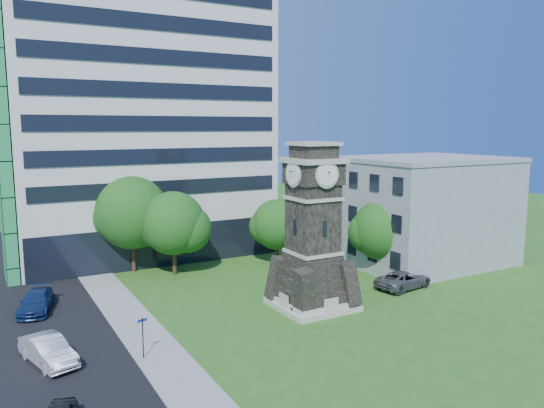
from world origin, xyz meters
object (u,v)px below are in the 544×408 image
car_street_north (36,302)px  street_sign (143,333)px  park_bench (302,309)px  car_east_lot (404,280)px  clock_tower (313,237)px  car_street_mid (48,350)px

car_street_north → street_sign: bearing=-53.5°
park_bench → car_street_north: bearing=135.8°
car_street_north → car_east_lot: bearing=-2.7°
clock_tower → car_street_mid: bearing=-177.6°
car_street_mid → car_east_lot: (27.51, 0.87, -0.05)m
car_street_mid → park_bench: 16.79m
car_street_mid → clock_tower: bearing=-14.2°
car_street_mid → car_street_north: size_ratio=0.93×
car_street_north → street_sign: size_ratio=2.03×
street_sign → park_bench: bearing=-6.6°
clock_tower → street_sign: 14.27m
car_street_mid → park_bench: bearing=-17.9°
car_street_mid → car_east_lot: size_ratio=0.90×
car_street_north → car_street_mid: bearing=-76.6°
clock_tower → park_bench: (-1.56, -1.14, -4.82)m
car_east_lot → clock_tower: bearing=82.5°
clock_tower → street_sign: clock_tower is taller
car_east_lot → park_bench: 10.80m
car_street_north → street_sign: street_sign is taller
car_street_north → street_sign: (4.57, -11.68, 0.82)m
clock_tower → car_east_lot: size_ratio=2.34×
clock_tower → car_east_lot: bearing=0.7°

